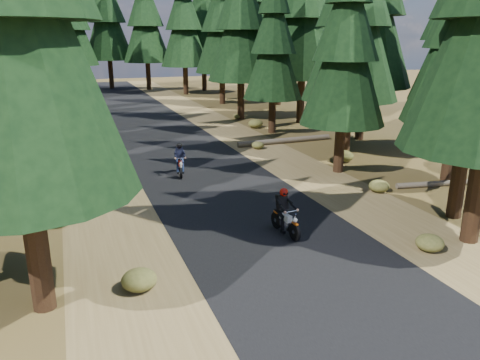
# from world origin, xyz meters

# --- Properties ---
(ground) EXTENTS (120.00, 120.00, 0.00)m
(ground) POSITION_xyz_m (0.00, 0.00, 0.00)
(ground) COLOR #483919
(ground) RESTS_ON ground
(road) EXTENTS (6.00, 100.00, 0.01)m
(road) POSITION_xyz_m (0.00, 5.00, 0.01)
(road) COLOR black
(road) RESTS_ON ground
(shoulder_l) EXTENTS (3.20, 100.00, 0.01)m
(shoulder_l) POSITION_xyz_m (-4.60, 5.00, 0.00)
(shoulder_l) COLOR brown
(shoulder_l) RESTS_ON ground
(shoulder_r) EXTENTS (3.20, 100.00, 0.01)m
(shoulder_r) POSITION_xyz_m (4.60, 5.00, 0.00)
(shoulder_r) COLOR brown
(shoulder_r) RESTS_ON ground
(pine_forest) EXTENTS (34.59, 55.08, 16.32)m
(pine_forest) POSITION_xyz_m (-0.02, 21.05, 7.89)
(pine_forest) COLOR black
(pine_forest) RESTS_ON ground
(log_near) EXTENTS (6.05, 0.48, 0.32)m
(log_near) POSITION_xyz_m (6.39, 10.90, 0.16)
(log_near) COLOR #4C4233
(log_near) RESTS_ON ground
(log_far) EXTENTS (4.18, 0.96, 0.24)m
(log_far) POSITION_xyz_m (9.02, 1.00, 0.12)
(log_far) COLOR #4C4233
(log_far) RESTS_ON ground
(understory_shrubs) EXTENTS (15.34, 29.65, 0.61)m
(understory_shrubs) POSITION_xyz_m (1.09, 7.15, 0.26)
(understory_shrubs) COLOR #474C1E
(understory_shrubs) RESTS_ON ground
(rider_lead) EXTENTS (0.68, 1.74, 1.51)m
(rider_lead) POSITION_xyz_m (0.52, -1.24, 0.51)
(rider_lead) COLOR silver
(rider_lead) RESTS_ON road
(rider_follow) EXTENTS (0.77, 1.71, 1.47)m
(rider_follow) POSITION_xyz_m (-1.03, 6.53, 0.50)
(rider_follow) COLOR maroon
(rider_follow) RESTS_ON road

